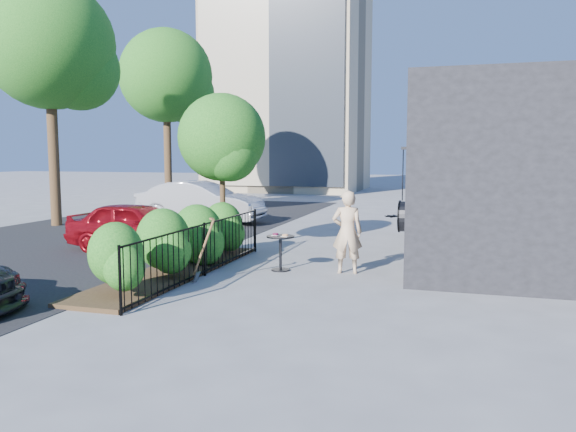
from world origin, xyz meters
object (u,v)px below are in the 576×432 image
(woman, at_px, (347,232))
(car_silver, at_px, (201,202))
(cafe_table, at_px, (280,247))
(street_tree_far, at_px, (167,82))
(street_tree_near, at_px, (50,52))
(car_red, at_px, (138,226))
(shovel, at_px, (202,254))
(patio_tree, at_px, (224,143))

(woman, distance_m, car_silver, 9.75)
(car_silver, bearing_deg, cafe_table, -143.50)
(woman, bearing_deg, street_tree_far, -60.07)
(street_tree_near, bearing_deg, woman, -23.47)
(street_tree_near, height_order, car_silver, street_tree_near)
(street_tree_far, bearing_deg, cafe_table, -53.13)
(street_tree_far, bearing_deg, car_red, -64.81)
(car_red, bearing_deg, street_tree_near, 58.73)
(street_tree_far, distance_m, woman, 17.76)
(street_tree_near, relative_size, shovel, 6.33)
(street_tree_near, relative_size, car_red, 2.21)
(street_tree_far, relative_size, car_red, 2.21)
(cafe_table, height_order, woman, woman)
(car_red, distance_m, car_silver, 6.04)
(patio_tree, relative_size, woman, 2.27)
(street_tree_near, height_order, woman, street_tree_near)
(street_tree_near, xyz_separation_m, car_red, (5.52, -3.74, -5.28))
(woman, height_order, car_silver, woman)
(cafe_table, xyz_separation_m, car_red, (-4.24, 1.28, 0.12))
(woman, bearing_deg, car_red, -22.19)
(patio_tree, distance_m, street_tree_near, 8.92)
(patio_tree, height_order, cafe_table, patio_tree)
(cafe_table, bearing_deg, street_tree_near, 152.80)
(car_silver, bearing_deg, shovel, -154.12)
(shovel, height_order, car_silver, car_silver)
(street_tree_far, distance_m, shovel, 17.79)
(street_tree_far, relative_size, shovel, 6.33)
(street_tree_far, relative_size, woman, 4.78)
(patio_tree, height_order, street_tree_near, street_tree_near)
(shovel, relative_size, car_silver, 0.28)
(patio_tree, distance_m, street_tree_far, 13.95)
(street_tree_near, distance_m, car_silver, 7.15)
(street_tree_near, xyz_separation_m, street_tree_far, (0.00, 8.00, 0.00))
(street_tree_near, xyz_separation_m, woman, (11.17, -4.85, -5.05))
(cafe_table, bearing_deg, patio_tree, 138.63)
(street_tree_near, xyz_separation_m, cafe_table, (9.77, -5.02, -5.40))
(street_tree_near, height_order, shovel, street_tree_near)
(street_tree_near, bearing_deg, shovel, -37.16)
(patio_tree, distance_m, shovel, 4.15)
(street_tree_near, distance_m, woman, 13.18)
(street_tree_far, xyz_separation_m, shovel, (8.68, -14.58, -5.34))
(car_red, relative_size, car_silver, 0.81)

